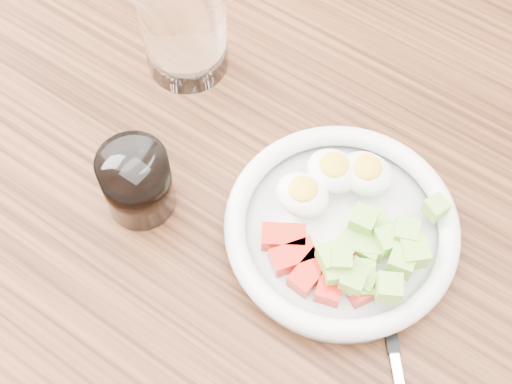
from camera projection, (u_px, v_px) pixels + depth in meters
dining_table at (258, 255)px, 0.83m from camera, size 1.50×0.90×0.77m
bowl at (342, 227)px, 0.71m from camera, size 0.24×0.24×0.06m
fork at (391, 335)px, 0.68m from camera, size 0.12×0.15×0.01m
water_glass at (182, 12)px, 0.77m from camera, size 0.10×0.10×0.17m
coffee_glass at (137, 183)px, 0.72m from camera, size 0.07×0.07×0.08m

